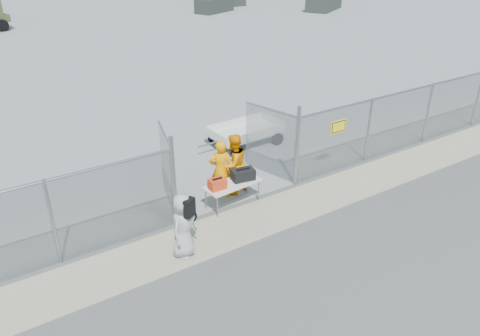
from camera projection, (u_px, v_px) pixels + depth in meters
ground at (283, 236)px, 11.89m from camera, size 160.00×160.00×0.00m
tarmac_inside at (7, 14)px, 43.35m from camera, size 160.00×80.00×0.01m
dirt_strip at (260, 218)px, 12.63m from camera, size 44.00×1.60×0.01m
chain_link_fence at (240, 168)px, 12.89m from camera, size 40.00×0.20×2.20m
folding_table at (233, 194)px, 13.11m from camera, size 1.68×0.82×0.69m
orange_bag at (217, 184)px, 12.62m from camera, size 0.47×0.32×0.29m
black_duffel at (243, 175)px, 13.08m from camera, size 0.69×0.47×0.31m
security_worker_left at (221, 170)px, 13.24m from camera, size 0.76×0.63×1.79m
security_worker_right at (233, 164)px, 13.48m from camera, size 1.03×0.88×1.85m
visitor at (183, 226)px, 10.88m from camera, size 0.95×0.86×1.63m
utility_trailer at (246, 134)px, 16.86m from camera, size 3.39×1.87×0.80m
parked_vehicle_near at (214, 3)px, 43.98m from camera, size 4.26×3.09×1.76m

